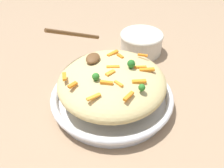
% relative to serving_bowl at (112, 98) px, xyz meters
% --- Properties ---
extents(ground_plane, '(2.40, 2.40, 0.00)m').
position_rel_serving_bowl_xyz_m(ground_plane, '(0.00, 0.00, -0.03)').
color(ground_plane, '#9E7F60').
extents(serving_bowl, '(0.37, 0.37, 0.05)m').
position_rel_serving_bowl_xyz_m(serving_bowl, '(0.00, 0.00, 0.00)').
color(serving_bowl, silver).
rests_on(serving_bowl, ground_plane).
extents(pasta_mound, '(0.32, 0.31, 0.09)m').
position_rel_serving_bowl_xyz_m(pasta_mound, '(0.00, 0.00, 0.06)').
color(pasta_mound, '#D1BA7A').
rests_on(pasta_mound, serving_bowl).
extents(carrot_piece_0, '(0.02, 0.04, 0.01)m').
position_rel_serving_bowl_xyz_m(carrot_piece_0, '(0.01, -0.00, 0.11)').
color(carrot_piece_0, orange).
rests_on(carrot_piece_0, pasta_mound).
extents(carrot_piece_1, '(0.02, 0.04, 0.01)m').
position_rel_serving_bowl_xyz_m(carrot_piece_1, '(0.03, -0.09, 0.10)').
color(carrot_piece_1, orange).
rests_on(carrot_piece_1, pasta_mound).
extents(carrot_piece_2, '(0.03, 0.02, 0.01)m').
position_rel_serving_bowl_xyz_m(carrot_piece_2, '(-0.09, 0.08, 0.10)').
color(carrot_piece_2, orange).
rests_on(carrot_piece_2, pasta_mound).
extents(carrot_piece_3, '(0.02, 0.03, 0.01)m').
position_rel_serving_bowl_xyz_m(carrot_piece_3, '(-0.06, -0.03, 0.10)').
color(carrot_piece_3, orange).
rests_on(carrot_piece_3, pasta_mound).
extents(carrot_piece_4, '(0.02, 0.04, 0.01)m').
position_rel_serving_bowl_xyz_m(carrot_piece_4, '(-0.03, -0.08, 0.10)').
color(carrot_piece_4, orange).
rests_on(carrot_piece_4, pasta_mound).
extents(carrot_piece_5, '(0.03, 0.03, 0.01)m').
position_rel_serving_bowl_xyz_m(carrot_piece_5, '(0.06, 0.07, 0.10)').
color(carrot_piece_5, orange).
rests_on(carrot_piece_5, pasta_mound).
extents(carrot_piece_6, '(0.03, 0.02, 0.01)m').
position_rel_serving_bowl_xyz_m(carrot_piece_6, '(-0.06, 0.12, 0.10)').
color(carrot_piece_6, orange).
rests_on(carrot_piece_6, pasta_mound).
extents(carrot_piece_7, '(0.02, 0.04, 0.01)m').
position_rel_serving_bowl_xyz_m(carrot_piece_7, '(0.03, -0.07, 0.10)').
color(carrot_piece_7, orange).
rests_on(carrot_piece_7, pasta_mound).
extents(carrot_piece_8, '(0.04, 0.02, 0.01)m').
position_rel_serving_bowl_xyz_m(carrot_piece_8, '(-0.10, -0.06, 0.10)').
color(carrot_piece_8, orange).
rests_on(carrot_piece_8, pasta_mound).
extents(carrot_piece_9, '(0.03, 0.03, 0.01)m').
position_rel_serving_bowl_xyz_m(carrot_piece_9, '(-0.12, 0.02, 0.10)').
color(carrot_piece_9, orange).
rests_on(carrot_piece_9, pasta_mound).
extents(carrot_piece_10, '(0.03, 0.03, 0.01)m').
position_rel_serving_bowl_xyz_m(carrot_piece_10, '(-0.02, -0.00, 0.11)').
color(carrot_piece_10, orange).
rests_on(carrot_piece_10, pasta_mound).
extents(carrot_piece_11, '(0.01, 0.03, 0.01)m').
position_rel_serving_bowl_xyz_m(carrot_piece_11, '(0.10, -0.07, 0.10)').
color(carrot_piece_11, orange).
rests_on(carrot_piece_11, pasta_mound).
extents(carrot_piece_12, '(0.02, 0.02, 0.01)m').
position_rel_serving_bowl_xyz_m(carrot_piece_12, '(0.08, -0.01, 0.10)').
color(carrot_piece_12, orange).
rests_on(carrot_piece_12, pasta_mound).
extents(carrot_piece_13, '(0.01, 0.03, 0.01)m').
position_rel_serving_bowl_xyz_m(carrot_piece_13, '(-0.06, 0.00, 0.11)').
color(carrot_piece_13, orange).
rests_on(carrot_piece_13, pasta_mound).
extents(carrot_piece_14, '(0.04, 0.03, 0.01)m').
position_rel_serving_bowl_xyz_m(carrot_piece_14, '(0.09, 0.02, 0.10)').
color(carrot_piece_14, orange).
rests_on(carrot_piece_14, pasta_mound).
extents(broccoli_floret_0, '(0.02, 0.02, 0.02)m').
position_rel_serving_bowl_xyz_m(broccoli_floret_0, '(-0.06, -0.09, 0.11)').
color(broccoli_floret_0, '#296820').
rests_on(broccoli_floret_0, pasta_mound).
extents(broccoli_floret_1, '(0.02, 0.02, 0.03)m').
position_rel_serving_bowl_xyz_m(broccoli_floret_1, '(0.02, -0.05, 0.12)').
color(broccoli_floret_1, '#205B1C').
rests_on(broccoli_floret_1, pasta_mound).
extents(broccoli_floret_2, '(0.02, 0.02, 0.02)m').
position_rel_serving_bowl_xyz_m(broccoli_floret_2, '(-0.05, 0.03, 0.11)').
color(broccoli_floret_2, '#296820').
rests_on(broccoli_floret_2, pasta_mound).
extents(serving_spoon, '(0.16, 0.15, 0.10)m').
position_rel_serving_bowl_xyz_m(serving_spoon, '(0.06, 0.10, 0.13)').
color(serving_spoon, brown).
rests_on(serving_spoon, pasta_mound).
extents(companion_bowl, '(0.17, 0.17, 0.08)m').
position_rel_serving_bowl_xyz_m(companion_bowl, '(0.33, -0.04, 0.02)').
color(companion_bowl, beige).
rests_on(companion_bowl, ground_plane).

